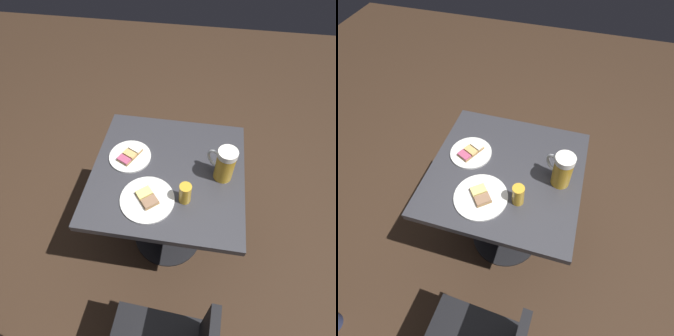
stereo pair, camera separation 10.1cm
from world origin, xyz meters
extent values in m
plane|color=#382619|center=(0.00, 0.00, 0.00)|extent=(6.00, 6.00, 0.00)
cylinder|color=black|center=(0.00, 0.00, 0.01)|extent=(0.44, 0.44, 0.01)
cylinder|color=black|center=(0.00, 0.00, 0.35)|extent=(0.09, 0.09, 0.67)
cube|color=#333338|center=(0.00, 0.00, 0.69)|extent=(0.71, 0.69, 0.04)
cylinder|color=white|center=(-0.20, 0.05, 0.71)|extent=(0.20, 0.20, 0.01)
cube|color=#9E7547|center=(-0.18, 0.09, 0.72)|extent=(0.08, 0.06, 0.01)
cube|color=white|center=(-0.18, 0.09, 0.73)|extent=(0.07, 0.06, 0.01)
cube|color=#9E7547|center=(-0.20, 0.05, 0.72)|extent=(0.08, 0.06, 0.01)
cube|color=#E5B266|center=(-0.20, 0.05, 0.73)|extent=(0.07, 0.06, 0.01)
cube|color=#9E7547|center=(-0.21, 0.02, 0.72)|extent=(0.08, 0.06, 0.01)
cube|color=#BC4C70|center=(-0.21, 0.02, 0.73)|extent=(0.07, 0.06, 0.01)
cylinder|color=white|center=(-0.06, -0.17, 0.71)|extent=(0.24, 0.24, 0.01)
cube|color=#9E7547|center=(-0.08, -0.15, 0.72)|extent=(0.08, 0.08, 0.01)
cube|color=#EFE07A|center=(-0.08, -0.15, 0.73)|extent=(0.08, 0.08, 0.01)
cube|color=#9E7547|center=(-0.05, -0.19, 0.72)|extent=(0.08, 0.08, 0.01)
cube|color=#997051|center=(-0.05, -0.19, 0.73)|extent=(0.08, 0.08, 0.01)
cylinder|color=gold|center=(0.25, 0.01, 0.78)|extent=(0.09, 0.09, 0.14)
cylinder|color=white|center=(0.25, 0.01, 0.86)|extent=(0.09, 0.09, 0.03)
torus|color=silver|center=(0.21, 0.04, 0.79)|extent=(0.08, 0.07, 0.09)
cylinder|color=gold|center=(0.10, -0.15, 0.76)|extent=(0.05, 0.05, 0.10)
cylinder|color=black|center=(-0.10, -0.57, 0.22)|extent=(0.03, 0.03, 0.44)
cylinder|color=black|center=(0.22, -0.59, 0.22)|extent=(0.03, 0.03, 0.44)
camera|label=1|loc=(0.12, -0.77, 1.74)|focal=29.39mm
camera|label=2|loc=(0.22, -0.75, 1.74)|focal=29.39mm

